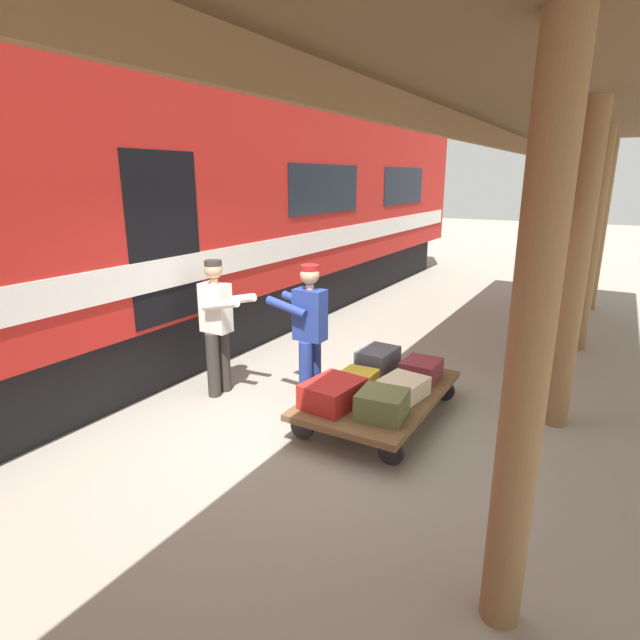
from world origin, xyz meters
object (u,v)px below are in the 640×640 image
object	(u,v)px
suitcase_slate_roller	(378,360)
porter_in_overalls	(309,331)
train_car	(83,224)
suitcase_burgundy_valise	(421,370)
suitcase_cream_canvas	(403,387)
luggage_cart	(379,395)
suitcase_yellow_case	(357,379)
suitcase_olive_duffel	(382,404)
suitcase_red_plastic	(333,393)
porter_by_door	(218,323)

from	to	relation	value
suitcase_slate_roller	porter_in_overalls	size ratio (longest dim) A/B	0.32
train_car	suitcase_slate_roller	world-z (taller)	train_car
suitcase_burgundy_valise	suitcase_cream_canvas	world-z (taller)	suitcase_burgundy_valise
luggage_cart	suitcase_cream_canvas	distance (m)	0.32
train_car	suitcase_slate_roller	bearing A→B (deg)	-161.94
luggage_cart	porter_in_overalls	xyz separation A→B (m)	(0.89, 0.07, 0.64)
suitcase_slate_roller	porter_in_overalls	world-z (taller)	porter_in_overalls
suitcase_slate_roller	porter_in_overalls	xyz separation A→B (m)	(0.61, 0.65, 0.46)
train_car	suitcase_yellow_case	bearing A→B (deg)	-170.34
luggage_cart	porter_in_overalls	distance (m)	1.10
suitcase_olive_duffel	suitcase_red_plastic	bearing A→B (deg)	0.00
suitcase_burgundy_valise	suitcase_red_plastic	bearing A→B (deg)	64.18
suitcase_cream_canvas	suitcase_yellow_case	world-z (taller)	suitcase_cream_canvas
suitcase_olive_duffel	porter_by_door	size ratio (longest dim) A/B	0.27
porter_in_overalls	porter_by_door	bearing A→B (deg)	14.80
suitcase_slate_roller	suitcase_burgundy_valise	size ratio (longest dim) A/B	1.19
train_car	suitcase_olive_duffel	size ratio (longest dim) A/B	47.67
porter_in_overalls	porter_by_door	distance (m)	1.16
train_car	suitcase_cream_canvas	world-z (taller)	train_car
porter_by_door	train_car	bearing A→B (deg)	7.54
suitcase_red_plastic	suitcase_cream_canvas	world-z (taller)	suitcase_red_plastic
suitcase_burgundy_valise	porter_by_door	size ratio (longest dim) A/B	0.27
suitcase_burgundy_valise	porter_in_overalls	size ratio (longest dim) A/B	0.27
suitcase_slate_roller	porter_by_door	distance (m)	2.03
suitcase_burgundy_valise	suitcase_olive_duffel	world-z (taller)	suitcase_olive_duffel
train_car	suitcase_olive_duffel	distance (m)	4.58
luggage_cart	suitcase_burgundy_valise	size ratio (longest dim) A/B	4.64
suitcase_slate_roller	suitcase_red_plastic	bearing A→B (deg)	90.00
suitcase_slate_roller	suitcase_cream_canvas	xyz separation A→B (m)	(-0.56, 0.58, -0.04)
luggage_cart	suitcase_slate_roller	distance (m)	0.67
train_car	suitcase_cream_canvas	size ratio (longest dim) A/B	45.06
train_car	suitcase_red_plastic	xyz separation A→B (m)	(-3.73, -0.05, -1.60)
suitcase_red_plastic	porter_in_overalls	distance (m)	0.92
train_car	suitcase_burgundy_valise	xyz separation A→B (m)	(-4.29, -1.22, -1.61)
suitcase_yellow_case	suitcase_slate_roller	bearing A→B (deg)	-90.00
luggage_cart	suitcase_burgundy_valise	bearing A→B (deg)	-115.82
suitcase_cream_canvas	suitcase_yellow_case	distance (m)	0.56
suitcase_slate_roller	suitcase_red_plastic	xyz separation A→B (m)	(0.00, 1.16, -0.01)
suitcase_slate_roller	suitcase_burgundy_valise	xyz separation A→B (m)	(-0.56, 0.00, -0.02)
suitcase_olive_duffel	luggage_cart	bearing A→B (deg)	-64.18
luggage_cart	porter_by_door	size ratio (longest dim) A/B	1.24
train_car	suitcase_red_plastic	distance (m)	4.06
luggage_cart	porter_by_door	world-z (taller)	porter_by_door
train_car	luggage_cart	distance (m)	4.43
suitcase_burgundy_valise	suitcase_olive_duffel	distance (m)	1.16
suitcase_cream_canvas	suitcase_olive_duffel	distance (m)	0.58
porter_in_overalls	porter_by_door	world-z (taller)	same
suitcase_slate_roller	suitcase_cream_canvas	size ratio (longest dim) A/B	1.11
suitcase_red_plastic	porter_in_overalls	size ratio (longest dim) A/B	0.37
suitcase_burgundy_valise	suitcase_red_plastic	size ratio (longest dim) A/B	0.73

